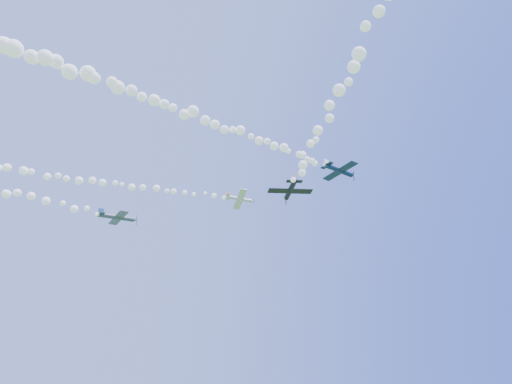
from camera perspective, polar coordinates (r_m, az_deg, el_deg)
name	(u,v)px	position (r m, az deg, el deg)	size (l,w,h in m)	color
plane_white	(240,199)	(97.99, -2.17, -0.93)	(7.06, 7.39, 2.50)	silver
smoke_trail_white	(39,174)	(98.56, -26.92, 2.14)	(80.15, 11.11, 2.99)	white
plane_navy	(340,171)	(87.47, 11.10, 2.82)	(8.18, 8.68, 2.48)	#0E1D3D
smoke_trail_navy	(175,108)	(71.19, -10.73, 10.97)	(65.09, 15.31, 3.16)	white
plane_grey	(118,217)	(91.15, -17.92, -3.24)	(8.13, 8.62, 2.26)	#3B4257
plane_black	(290,190)	(69.69, 4.57, 0.22)	(7.43, 7.01, 2.06)	black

